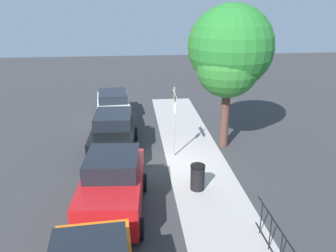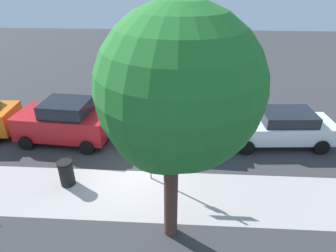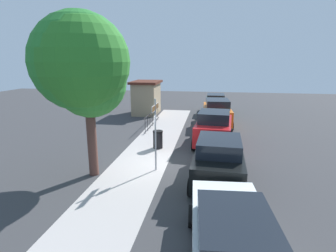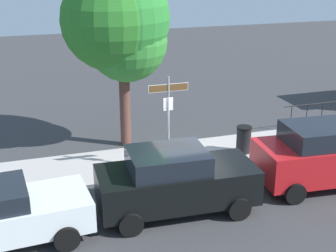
{
  "view_description": "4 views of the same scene",
  "coord_description": "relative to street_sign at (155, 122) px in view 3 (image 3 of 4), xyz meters",
  "views": [
    {
      "loc": [
        13.75,
        -1.4,
        6.71
      ],
      "look_at": [
        -0.37,
        0.1,
        1.52
      ],
      "focal_mm": 37.62,
      "sensor_mm": 36.0,
      "label": 1
    },
    {
      "loc": [
        -1.74,
        9.07,
        7.0
      ],
      "look_at": [
        -1.22,
        0.17,
        2.15
      ],
      "focal_mm": 31.05,
      "sensor_mm": 36.0,
      "label": 2
    },
    {
      "loc": [
        -11.47,
        -1.88,
        4.74
      ],
      "look_at": [
        -1.26,
        -0.25,
        2.19
      ],
      "focal_mm": 28.8,
      "sensor_mm": 36.0,
      "label": 3
    },
    {
      "loc": [
        -5.03,
        -13.45,
        6.84
      ],
      "look_at": [
        -0.62,
        0.32,
        1.55
      ],
      "focal_mm": 51.0,
      "sensor_mm": 36.0,
      "label": 4
    }
  ],
  "objects": [
    {
      "name": "car_black",
      "position": [
        -0.66,
        -2.68,
        -1.23
      ],
      "size": [
        4.44,
        2.2,
        1.83
      ],
      "rotation": [
        0.0,
        0.0,
        -0.04
      ],
      "color": "black",
      "rests_on": "ground_plane"
    },
    {
      "name": "car_white",
      "position": [
        -5.47,
        -2.9,
        -1.35
      ],
      "size": [
        4.79,
        2.29,
        1.56
      ],
      "rotation": [
        0.0,
        0.0,
        0.07
      ],
      "color": "white",
      "rests_on": "ground_plane"
    },
    {
      "name": "car_green",
      "position": [
        13.74,
        -2.72,
        -1.27
      ],
      "size": [
        4.22,
        1.95,
        1.75
      ],
      "rotation": [
        0.0,
        0.0,
        -0.01
      ],
      "color": "#1A6438",
      "rests_on": "ground_plane"
    },
    {
      "name": "utility_shed",
      "position": [
        12.47,
        3.4,
        -0.67
      ],
      "size": [
        3.38,
        2.37,
        2.93
      ],
      "color": "#998466",
      "rests_on": "ground_plane"
    },
    {
      "name": "shade_tree",
      "position": [
        -1.05,
        2.56,
        2.35
      ],
      "size": [
        3.83,
        3.81,
        6.55
      ],
      "color": "#52332B",
      "rests_on": "ground_plane"
    },
    {
      "name": "car_orange",
      "position": [
        8.94,
        -2.77,
        -1.18
      ],
      "size": [
        4.72,
        2.26,
        1.96
      ],
      "rotation": [
        0.0,
        0.0,
        0.06
      ],
      "color": "orange",
      "rests_on": "ground_plane"
    },
    {
      "name": "car_red",
      "position": [
        4.14,
        -2.53,
        -1.18
      ],
      "size": [
        4.19,
        2.35,
        1.97
      ],
      "rotation": [
        0.0,
        0.0,
        -0.08
      ],
      "color": "red",
      "rests_on": "ground_plane"
    },
    {
      "name": "street_sign",
      "position": [
        0.0,
        0.0,
        0.0
      ],
      "size": [
        1.32,
        0.07,
        3.17
      ],
      "color": "#9EA0A5",
      "rests_on": "ground_plane"
    },
    {
      "name": "ground_plane",
      "position": [
        0.59,
        -0.4,
        -2.16
      ],
      "size": [
        60.0,
        60.0,
        0.0
      ],
      "primitive_type": "plane",
      "color": "#38383A"
    },
    {
      "name": "iron_fence",
      "position": [
        7.95,
        1.9,
        -1.59
      ],
      "size": [
        5.03,
        0.04,
        1.07
      ],
      "color": "black",
      "rests_on": "ground_plane"
    },
    {
      "name": "sidewalk_strip",
      "position": [
        2.59,
        0.9,
        -2.16
      ],
      "size": [
        24.0,
        2.6,
        0.0
      ],
      "primitive_type": "cube",
      "color": "#AFA8A4",
      "rests_on": "ground_plane"
    },
    {
      "name": "trash_bin",
      "position": [
        3.01,
        0.5,
        -1.67
      ],
      "size": [
        0.55,
        0.55,
        0.98
      ],
      "color": "black",
      "rests_on": "ground_plane"
    }
  ]
}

